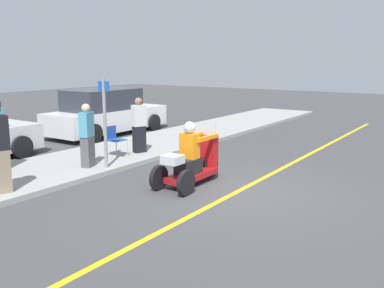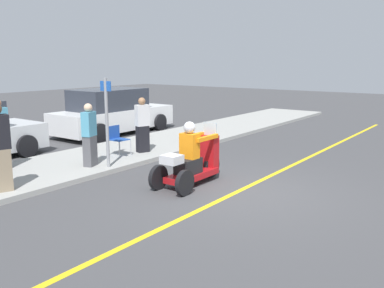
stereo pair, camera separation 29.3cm
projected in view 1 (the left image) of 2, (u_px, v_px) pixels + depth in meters
name	position (u px, v px, depth m)	size (l,w,h in m)	color
ground_plane	(239.00, 191.00, 9.07)	(60.00, 60.00, 0.00)	#424244
lane_stripe	(235.00, 193.00, 8.95)	(24.00, 0.12, 0.01)	gold
sidewalk_strip	(89.00, 160.00, 11.61)	(28.00, 2.80, 0.12)	#9E9E99
motorcycle_trike	(192.00, 162.00, 9.48)	(2.06, 0.81, 1.43)	black
spectator_end_of_line	(139.00, 126.00, 12.19)	(0.43, 0.34, 1.57)	black
spectator_with_child	(87.00, 137.00, 10.53)	(0.43, 0.34, 1.57)	#515156
folding_chair_set_back	(113.00, 138.00, 11.81)	(0.47, 0.47, 0.82)	#A5A8AD
parked_car_lot_far	(106.00, 113.00, 15.98)	(4.84, 2.06, 1.69)	silver
street_sign	(105.00, 119.00, 10.36)	(0.08, 0.36, 2.20)	gray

